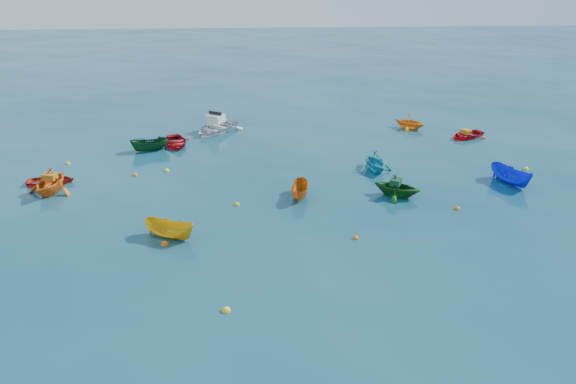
{
  "coord_description": "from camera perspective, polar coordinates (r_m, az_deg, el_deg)",
  "views": [
    {
      "loc": [
        -1.72,
        -24.56,
        13.37
      ],
      "look_at": [
        0.0,
        5.0,
        0.4
      ],
      "focal_mm": 35.0,
      "sensor_mm": 36.0,
      "label": 1
    }
  ],
  "objects": [
    {
      "name": "tarp_orange_b",
      "position": [
        44.97,
        17.64,
        5.87
      ],
      "size": [
        0.78,
        0.85,
        0.33
      ],
      "primitive_type": "cube",
      "rotation": [
        0.0,
        0.0,
        -1.08
      ],
      "color": "orange",
      "rests_on": "dinghy_red_ne"
    },
    {
      "name": "sampan_yellow_mid",
      "position": [
        28.81,
        -11.86,
        -4.55
      ],
      "size": [
        2.97,
        2.11,
        1.08
      ],
      "primitive_type": "imported",
      "rotation": [
        0.0,
        0.0,
        1.14
      ],
      "color": "gold",
      "rests_on": "ground"
    },
    {
      "name": "sampan_blue_far",
      "position": [
        37.15,
        21.59,
        0.82
      ],
      "size": [
        2.31,
        3.24,
        1.17
      ],
      "primitive_type": "imported",
      "rotation": [
        0.0,
        0.0,
        0.43
      ],
      "color": "#1125D7",
      "rests_on": "ground"
    },
    {
      "name": "buoy_ye_b",
      "position": [
        40.47,
        -21.45,
        2.67
      ],
      "size": [
        0.34,
        0.34,
        0.34
      ],
      "primitive_type": "sphere",
      "color": "yellow",
      "rests_on": "ground"
    },
    {
      "name": "buoy_ye_e",
      "position": [
        39.91,
        23.01,
        2.13
      ],
      "size": [
        0.35,
        0.35,
        0.35
      ],
      "primitive_type": "sphere",
      "color": "yellow",
      "rests_on": "ground"
    },
    {
      "name": "ground",
      "position": [
        28.01,
        0.59,
        -4.85
      ],
      "size": [
        160.0,
        160.0,
        0.0
      ],
      "primitive_type": "plane",
      "color": "#0A384A",
      "rests_on": "ground"
    },
    {
      "name": "dinghy_red_far",
      "position": [
        42.17,
        -11.36,
        4.7
      ],
      "size": [
        3.09,
        3.74,
        0.68
      ],
      "primitive_type": "imported",
      "rotation": [
        0.0,
        0.0,
        0.26
      ],
      "color": "#B60F14",
      "rests_on": "ground"
    },
    {
      "name": "dinghy_cyan_se",
      "position": [
        37.04,
        8.79,
        2.2
      ],
      "size": [
        2.74,
        3.01,
        1.37
      ],
      "primitive_type": "imported",
      "rotation": [
        0.0,
        0.0,
        0.21
      ],
      "color": "teal",
      "rests_on": "ground"
    },
    {
      "name": "buoy_or_d",
      "position": [
        32.56,
        16.79,
        -1.67
      ],
      "size": [
        0.33,
        0.33,
        0.33
      ],
      "primitive_type": "sphere",
      "color": "orange",
      "rests_on": "ground"
    },
    {
      "name": "dinghy_red_ne",
      "position": [
        45.18,
        17.66,
        5.31
      ],
      "size": [
        3.65,
        3.3,
        0.62
      ],
      "primitive_type": "imported",
      "rotation": [
        0.0,
        0.0,
        -1.08
      ],
      "color": "red",
      "rests_on": "ground"
    },
    {
      "name": "buoy_or_a",
      "position": [
        28.19,
        -12.41,
        -5.27
      ],
      "size": [
        0.38,
        0.38,
        0.38
      ],
      "primitive_type": "sphere",
      "color": "#F95D0D",
      "rests_on": "ground"
    },
    {
      "name": "buoy_or_b",
      "position": [
        28.32,
        6.89,
        -4.71
      ],
      "size": [
        0.31,
        0.31,
        0.31
      ],
      "primitive_type": "sphere",
      "color": "orange",
      "rests_on": "ground"
    },
    {
      "name": "buoy_or_e",
      "position": [
        36.88,
        9.18,
        2.08
      ],
      "size": [
        0.36,
        0.36,
        0.36
      ],
      "primitive_type": "sphere",
      "color": "#F25A0D",
      "rests_on": "ground"
    },
    {
      "name": "dinghy_red_nw",
      "position": [
        37.46,
        -22.93,
        0.79
      ],
      "size": [
        2.99,
        2.27,
        0.58
      ],
      "primitive_type": "imported",
      "rotation": [
        0.0,
        0.0,
        1.67
      ],
      "color": "red",
      "rests_on": "ground"
    },
    {
      "name": "motorboat_white",
      "position": [
        44.91,
        -7.3,
        6.14
      ],
      "size": [
        5.03,
        5.39,
        1.51
      ],
      "primitive_type": "imported",
      "rotation": [
        0.0,
        0.0,
        -0.58
      ],
      "color": "white",
      "rests_on": "ground"
    },
    {
      "name": "sampan_orange_n",
      "position": [
        32.64,
        1.23,
        -0.53
      ],
      "size": [
        1.37,
        2.65,
        0.98
      ],
      "primitive_type": "imported",
      "rotation": [
        0.0,
        0.0,
        -0.17
      ],
      "color": "#BB5B11",
      "rests_on": "ground"
    },
    {
      "name": "dinghy_orange_far",
      "position": [
        46.3,
        12.24,
        6.33
      ],
      "size": [
        3.27,
        3.2,
        1.31
      ],
      "primitive_type": "imported",
      "rotation": [
        0.0,
        0.0,
        0.93
      ],
      "color": "orange",
      "rests_on": "ground"
    },
    {
      "name": "dinghy_orange_w",
      "position": [
        36.11,
        -22.85,
        -0.03
      ],
      "size": [
        3.16,
        3.5,
        1.61
      ],
      "primitive_type": "imported",
      "rotation": [
        0.0,
        0.0,
        -0.19
      ],
      "color": "orange",
      "rests_on": "ground"
    },
    {
      "name": "sampan_green_far",
      "position": [
        41.39,
        -13.85,
        4.1
      ],
      "size": [
        2.82,
        1.66,
        1.02
      ],
      "primitive_type": "imported",
      "rotation": [
        0.0,
        0.0,
        -1.31
      ],
      "color": "#0F411B",
      "rests_on": "ground"
    },
    {
      "name": "buoy_or_c",
      "position": [
        37.03,
        -15.26,
        1.62
      ],
      "size": [
        0.31,
        0.31,
        0.31
      ],
      "primitive_type": "sphere",
      "color": "orange",
      "rests_on": "ground"
    },
    {
      "name": "tarp_orange_a",
      "position": [
        35.79,
        -23.06,
        1.44
      ],
      "size": [
        0.85,
        0.7,
        0.37
      ],
      "primitive_type": "cube",
      "rotation": [
        0.0,
        0.0,
        -0.19
      ],
      "color": "#C96A14",
      "rests_on": "dinghy_orange_w"
    },
    {
      "name": "buoy_ye_d",
      "position": [
        37.31,
        -12.23,
        2.09
      ],
      "size": [
        0.35,
        0.35,
        0.35
      ],
      "primitive_type": "sphere",
      "color": "yellow",
      "rests_on": "ground"
    },
    {
      "name": "tarp_green_b",
      "position": [
        33.07,
        10.89,
        1.04
      ],
      "size": [
        0.85,
        0.92,
        0.36
      ],
      "primitive_type": "cube",
      "rotation": [
        0.0,
        0.0,
        1.07
      ],
      "color": "#104325",
      "rests_on": "dinghy_green_n"
    },
    {
      "name": "buoy_ye_c",
      "position": [
        31.79,
        -5.22,
        -1.32
      ],
      "size": [
        0.33,
        0.33,
        0.33
      ],
      "primitive_type": "sphere",
      "color": "gold",
      "rests_on": "ground"
    },
    {
      "name": "buoy_ye_a",
      "position": [
        23.07,
        -6.3,
        -11.93
      ],
      "size": [
        0.36,
        0.36,
        0.36
      ],
      "primitive_type": "sphere",
      "color": "yellow",
      "rests_on": "ground"
    },
    {
      "name": "dinghy_green_n",
      "position": [
        33.4,
        10.94,
        -0.4
      ],
      "size": [
        3.48,
        3.34,
        1.42
      ],
      "primitive_type": "imported",
      "rotation": [
        0.0,
        0.0,
        1.07
      ],
      "color": "#125015",
      "rests_on": "ground"
    }
  ]
}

